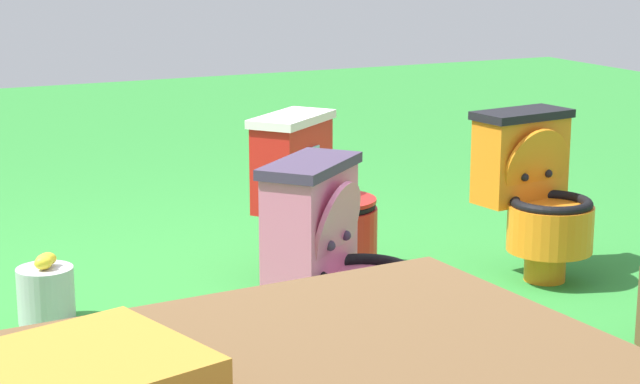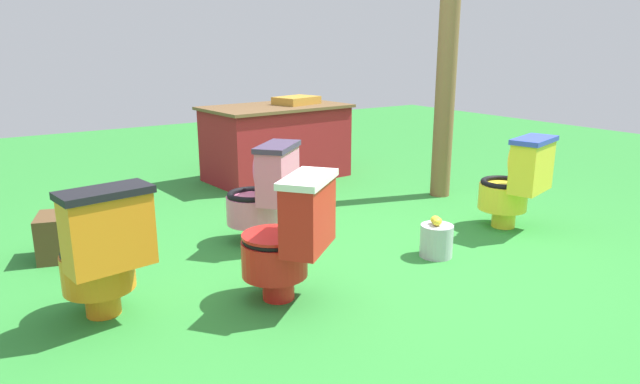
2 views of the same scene
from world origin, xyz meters
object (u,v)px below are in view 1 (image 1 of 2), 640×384
Objects in this scene: toilet_red at (315,199)px; lemon_bucket at (46,293)px; toilet_orange at (536,194)px; toilet_pink at (339,263)px.

lemon_bucket is at bearing -37.62° from toilet_red.
toilet_orange is (-0.90, 0.34, 0.00)m from toilet_red.
toilet_red is (-0.34, -0.91, -0.00)m from toilet_pink.
toilet_pink and toilet_red have the same top height.
toilet_pink is 1.00× the size of toilet_red.
toilet_red is 1.19m from lemon_bucket.
toilet_pink is 1.24m from lemon_bucket.
toilet_pink is at bearing 16.75° from toilet_orange.
lemon_bucket is (0.83, -0.89, -0.26)m from toilet_pink.
lemon_bucket is at bearing -88.11° from toilet_pink.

